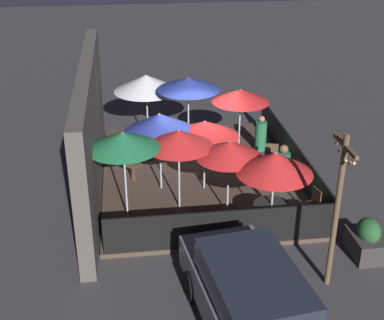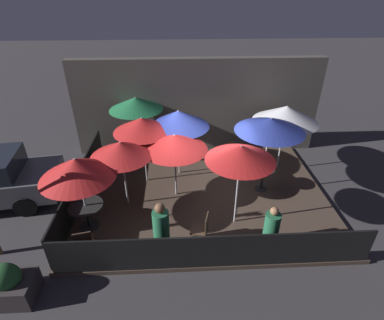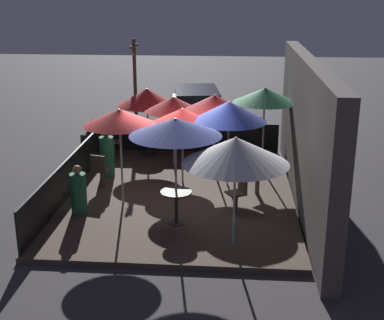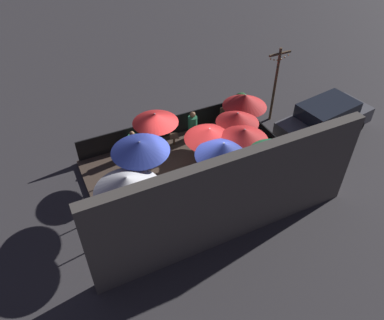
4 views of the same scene
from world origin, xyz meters
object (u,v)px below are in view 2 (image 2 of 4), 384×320
at_px(patio_umbrella_0, 270,125).
at_px(planter_box, 8,285).
at_px(patron_0, 161,229).
at_px(patio_chair_2, 202,229).
at_px(patio_chair_3, 194,147).
at_px(patio_umbrella_7, 178,119).
at_px(dining_table_0, 263,173).
at_px(patio_umbrella_1, 77,168).
at_px(patio_umbrella_3, 142,125).
at_px(patio_umbrella_2, 175,142).
at_px(patio_umbrella_6, 121,149).
at_px(patio_umbrella_5, 136,103).
at_px(patio_umbrella_4, 286,114).
at_px(dining_table_1, 86,210).
at_px(patio_umbrella_8, 241,153).
at_px(patron_1, 271,229).
at_px(patio_chair_0, 231,154).
at_px(patio_chair_1, 85,243).

relative_size(patio_umbrella_0, planter_box, 2.34).
relative_size(patron_0, planter_box, 1.32).
height_order(patio_chair_2, patio_chair_3, patio_chair_3).
distance_m(patio_umbrella_7, dining_table_0, 3.17).
bearing_deg(patron_0, patio_umbrella_1, 4.92).
xyz_separation_m(patio_umbrella_3, patio_umbrella_7, (1.10, 0.41, 0.00)).
bearing_deg(patio_umbrella_2, patio_umbrella_6, -164.50).
xyz_separation_m(patio_umbrella_5, patio_umbrella_7, (1.43, -0.99, -0.16)).
distance_m(patio_umbrella_4, patio_umbrella_5, 5.01).
bearing_deg(patio_chair_2, patio_umbrella_7, -66.44).
xyz_separation_m(patio_umbrella_1, patio_chair_2, (3.00, -0.80, -1.36)).
xyz_separation_m(patio_umbrella_2, dining_table_0, (2.72, 0.12, -1.23)).
distance_m(patio_umbrella_6, dining_table_1, 1.83).
bearing_deg(patio_umbrella_4, patio_umbrella_7, -177.04).
bearing_deg(dining_table_0, patio_umbrella_7, 156.95).
relative_size(patio_umbrella_8, patron_1, 2.00).
bearing_deg(planter_box, patio_umbrella_3, 58.52).
height_order(patio_umbrella_1, patron_1, patio_umbrella_1).
distance_m(patio_umbrella_6, patio_chair_0, 4.12).
relative_size(patio_umbrella_1, patio_chair_2, 2.31).
bearing_deg(patio_umbrella_2, patio_chair_0, 37.80).
xyz_separation_m(patio_umbrella_1, patio_umbrella_5, (1.06, 3.55, 0.32)).
bearing_deg(patio_chair_0, planter_box, -77.70).
bearing_deg(patio_umbrella_3, dining_table_1, -122.86).
bearing_deg(patio_umbrella_1, patio_umbrella_0, 15.87).
relative_size(patio_umbrella_2, patio_chair_1, 2.20).
distance_m(patio_umbrella_2, patio_umbrella_8, 2.12).
bearing_deg(dining_table_0, planter_box, -151.01).
distance_m(patio_umbrella_3, patio_chair_2, 3.68).
height_order(patio_umbrella_0, patio_umbrella_4, patio_umbrella_0).
height_order(patio_umbrella_0, patron_1, patio_umbrella_0).
height_order(dining_table_1, patio_chair_2, patio_chair_2).
bearing_deg(patron_0, patron_1, -153.23).
distance_m(patio_umbrella_1, patron_0, 2.51).
xyz_separation_m(patio_umbrella_7, planter_box, (-3.65, -4.57, -1.73)).
xyz_separation_m(patio_umbrella_7, patio_chair_0, (1.83, 0.28, -1.51)).
bearing_deg(patio_chair_2, patio_umbrella_4, -115.52).
bearing_deg(patio_umbrella_4, patio_umbrella_5, 170.68).
bearing_deg(dining_table_1, patio_umbrella_4, 24.53).
bearing_deg(patio_chair_0, patron_1, -23.36).
bearing_deg(patio_chair_3, patio_umbrella_7, -80.58).
bearing_deg(patio_umbrella_4, dining_table_0, -125.24).
bearing_deg(patio_chair_0, patio_umbrella_8, -36.05).
relative_size(patio_umbrella_7, patron_0, 1.66).
distance_m(patio_umbrella_4, dining_table_1, 6.75).
height_order(patio_umbrella_6, patio_chair_0, patio_umbrella_6).
bearing_deg(patio_umbrella_0, patio_umbrella_3, 169.31).
bearing_deg(patio_umbrella_3, planter_box, -121.48).
xyz_separation_m(dining_table_0, dining_table_1, (-5.09, -1.45, -0.02)).
height_order(patio_umbrella_3, planter_box, patio_umbrella_3).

